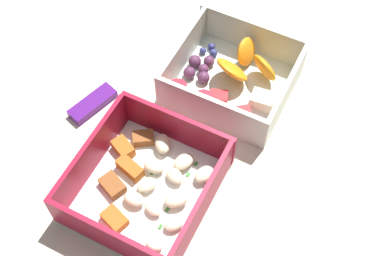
{
  "coord_description": "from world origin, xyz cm",
  "views": [
    {
      "loc": [
        -30.8,
        -20.72,
        60.77
      ],
      "look_at": [
        -0.53,
        -1.03,
        4.0
      ],
      "focal_mm": 48.67,
      "sensor_mm": 36.0,
      "label": 1
    }
  ],
  "objects": [
    {
      "name": "table_surface",
      "position": [
        0.0,
        0.0,
        1.0
      ],
      "size": [
        80.0,
        80.0,
        2.0
      ],
      "primitive_type": "cube",
      "color": "beige",
      "rests_on": "ground"
    },
    {
      "name": "pasta_container",
      "position": [
        -10.11,
        -0.74,
        3.93
      ],
      "size": [
        18.64,
        17.46,
        6.22
      ],
      "rotation": [
        0.0,
        0.0,
        0.11
      ],
      "color": "white",
      "rests_on": "table_surface"
    },
    {
      "name": "candy_bar",
      "position": [
        -3.89,
        13.0,
        2.6
      ],
      "size": [
        7.33,
        3.71,
        1.2
      ],
      "primitive_type": "cube",
      "rotation": [
        0.0,
        0.0,
        -0.19
      ],
      "color": "#51197A",
      "rests_on": "table_surface"
    },
    {
      "name": "paper_cup_liner",
      "position": [
        20.02,
        -4.18,
        3.07
      ],
      "size": [
        3.56,
        3.56,
        2.14
      ],
      "primitive_type": "cylinder",
      "color": "white",
      "rests_on": "table_surface"
    },
    {
      "name": "fruit_bowl",
      "position": [
        9.24,
        -1.14,
        4.1
      ],
      "size": [
        16.53,
        17.48,
        6.02
      ],
      "rotation": [
        0.0,
        0.0,
        0.11
      ],
      "color": "silver",
      "rests_on": "table_surface"
    }
  ]
}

